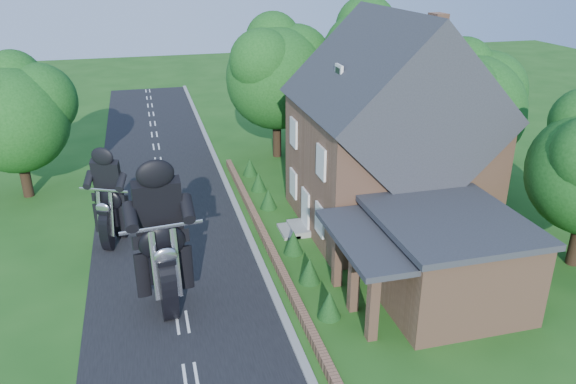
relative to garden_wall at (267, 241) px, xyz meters
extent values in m
plane|color=#1C4E15|center=(-4.30, -5.00, -0.20)|extent=(120.00, 120.00, 0.00)
cube|color=black|center=(-4.30, -5.00, -0.19)|extent=(7.00, 80.00, 0.02)
cube|color=gray|center=(-0.65, -5.00, -0.14)|extent=(0.30, 80.00, 0.12)
cube|color=#95674C|center=(0.00, 0.00, 0.00)|extent=(0.30, 22.00, 0.40)
cube|color=#95674C|center=(6.20, 1.00, 2.80)|extent=(8.00, 8.00, 6.00)
cube|color=#282A30|center=(6.20, 1.00, 5.80)|extent=(8.48, 8.64, 8.48)
cube|color=#95674C|center=(8.20, 1.00, 9.00)|extent=(0.60, 0.90, 1.60)
cube|color=white|center=(3.60, 1.00, 7.30)|extent=(0.12, 0.80, 0.90)
cube|color=black|center=(3.54, 1.00, 7.30)|extent=(0.04, 0.55, 0.65)
cube|color=white|center=(2.14, 1.00, 0.85)|extent=(0.10, 1.10, 2.10)
cube|color=gray|center=(1.80, 1.00, -0.05)|extent=(0.80, 1.60, 0.30)
cube|color=gray|center=(1.30, 1.00, -0.12)|extent=(0.80, 1.60, 0.15)
cube|color=white|center=(2.14, -1.20, 1.40)|extent=(0.10, 1.10, 1.40)
cube|color=black|center=(2.12, -1.20, 1.40)|extent=(0.04, 0.92, 1.22)
cube|color=white|center=(2.14, 3.20, 1.40)|extent=(0.10, 1.10, 1.40)
cube|color=black|center=(2.12, 3.20, 1.40)|extent=(0.04, 0.92, 1.22)
cube|color=white|center=(2.14, -1.20, 4.10)|extent=(0.10, 1.10, 1.40)
cube|color=black|center=(2.12, -1.20, 4.10)|extent=(0.04, 0.92, 1.22)
cube|color=white|center=(2.14, 3.20, 4.10)|extent=(0.10, 1.10, 1.40)
cube|color=black|center=(2.12, 3.20, 4.10)|extent=(0.04, 0.92, 1.22)
cube|color=#95674C|center=(5.70, -5.80, 1.40)|extent=(5.00, 5.60, 3.20)
cube|color=#282A30|center=(5.70, -5.80, 3.12)|extent=(5.30, 5.94, 0.24)
cube|color=#282A30|center=(2.60, -5.80, 2.75)|extent=(2.60, 5.32, 0.22)
cube|color=#95674C|center=(2.00, -7.60, 1.20)|extent=(0.35, 0.35, 2.80)
cube|color=#95674C|center=(2.00, -5.80, 1.20)|extent=(0.35, 0.35, 2.80)
cube|color=#95674C|center=(2.00, -4.00, 1.20)|extent=(0.35, 0.35, 2.80)
cylinder|color=black|center=(12.20, 3.50, 1.30)|extent=(0.56, 0.56, 3.00)
sphere|color=#144714|center=(12.20, 3.50, 4.45)|extent=(6.00, 6.00, 6.00)
sphere|color=#144714|center=(13.55, 4.10, 5.35)|extent=(4.32, 4.32, 4.32)
sphere|color=#144714|center=(11.15, 2.60, 5.65)|extent=(3.72, 3.72, 3.72)
sphere|color=#144714|center=(12.30, 4.70, 6.55)|extent=(3.30, 3.30, 3.30)
cylinder|color=black|center=(9.70, 11.00, 1.60)|extent=(0.56, 0.56, 3.60)
sphere|color=#144714|center=(9.70, 11.00, 5.38)|extent=(7.20, 7.20, 7.20)
sphere|color=#144714|center=(11.32, 11.72, 6.46)|extent=(5.18, 5.18, 5.18)
sphere|color=#144714|center=(8.44, 9.92, 6.82)|extent=(4.46, 4.46, 4.46)
sphere|color=#144714|center=(9.80, 12.44, 7.90)|extent=(3.96, 3.96, 3.96)
cylinder|color=black|center=(3.70, 12.00, 1.50)|extent=(0.56, 0.56, 3.40)
sphere|color=#144714|center=(3.70, 12.00, 4.96)|extent=(6.40, 6.40, 6.40)
sphere|color=#144714|center=(5.14, 12.64, 5.92)|extent=(4.61, 4.61, 4.61)
sphere|color=#144714|center=(2.58, 11.04, 6.24)|extent=(3.97, 3.97, 3.97)
sphere|color=#144714|center=(3.80, 13.28, 7.20)|extent=(3.52, 3.52, 3.52)
cylinder|color=black|center=(-11.30, 9.00, 1.20)|extent=(0.56, 0.56, 2.80)
sphere|color=#144714|center=(-11.30, 9.00, 4.14)|extent=(5.60, 5.60, 5.60)
sphere|color=#144714|center=(-10.04, 9.56, 4.98)|extent=(4.03, 4.03, 4.03)
sphere|color=#144714|center=(-11.20, 10.12, 6.10)|extent=(3.08, 3.08, 3.08)
cone|color=#113712|center=(1.00, -6.00, 0.35)|extent=(0.90, 0.90, 1.10)
cone|color=#113712|center=(1.00, -3.50, 0.35)|extent=(0.90, 0.90, 1.10)
cone|color=#113712|center=(1.00, -1.00, 0.35)|extent=(0.90, 0.90, 1.10)
cone|color=#113712|center=(1.00, 4.00, 0.35)|extent=(0.90, 0.90, 1.10)
cone|color=#113712|center=(1.00, 6.50, 0.35)|extent=(0.90, 0.90, 1.10)
cone|color=#113712|center=(1.00, 9.00, 0.35)|extent=(0.90, 0.90, 1.10)
camera|label=1|loc=(-4.90, -22.40, 12.20)|focal=35.00mm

